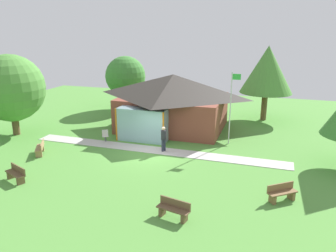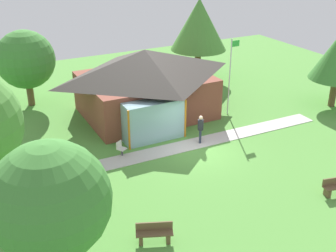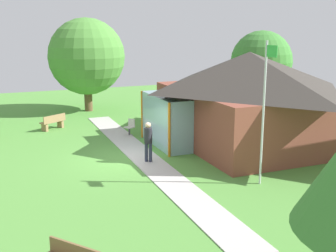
# 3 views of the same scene
# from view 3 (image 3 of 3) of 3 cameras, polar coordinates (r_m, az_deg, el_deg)

# --- Properties ---
(ground_plane) EXTENTS (44.00, 44.00, 0.00)m
(ground_plane) POSITION_cam_3_polar(r_m,az_deg,el_deg) (18.82, -5.13, -4.42)
(ground_plane) COLOR #54933D
(pavilion) EXTENTS (9.10, 8.10, 4.48)m
(pavilion) POSITION_cam_3_polar(r_m,az_deg,el_deg) (21.05, 10.17, 3.87)
(pavilion) COLOR brown
(pavilion) RESTS_ON ground_plane
(footpath) EXTENTS (18.03, 1.50, 0.03)m
(footpath) POSITION_cam_3_polar(r_m,az_deg,el_deg) (19.00, -3.26, -4.16)
(footpath) COLOR #BCB7B2
(footpath) RESTS_ON ground_plane
(flagpole) EXTENTS (0.64, 0.08, 5.20)m
(flagpole) POSITION_cam_3_polar(r_m,az_deg,el_deg) (15.50, 12.69, 2.47)
(flagpole) COLOR silver
(flagpole) RESTS_ON ground_plane
(bench_mid_left) EXTENTS (1.16, 1.51, 0.84)m
(bench_mid_left) POSITION_cam_3_polar(r_m,az_deg,el_deg) (24.81, -15.04, 0.47)
(bench_mid_left) COLOR #9E7A51
(bench_mid_left) RESTS_ON ground_plane
(patio_chair_west) EXTENTS (0.60, 0.60, 0.86)m
(patio_chair_west) POSITION_cam_3_polar(r_m,az_deg,el_deg) (22.80, -5.08, -0.19)
(patio_chair_west) COLOR beige
(patio_chair_west) RESTS_ON ground_plane
(visitor_on_path) EXTENTS (0.34, 0.34, 1.74)m
(visitor_on_path) POSITION_cam_3_polar(r_m,az_deg,el_deg) (18.08, -2.65, -1.74)
(visitor_on_path) COLOR #2D3347
(visitor_on_path) RESTS_ON ground_plane
(tree_behind_pavilion_left) EXTENTS (4.06, 4.06, 5.39)m
(tree_behind_pavilion_left) POSITION_cam_3_polar(r_m,az_deg,el_deg) (29.40, 12.33, 8.37)
(tree_behind_pavilion_left) COLOR brown
(tree_behind_pavilion_left) RESTS_ON ground_plane
(tree_west_hedge) EXTENTS (5.08, 5.08, 6.22)m
(tree_west_hedge) POSITION_cam_3_polar(r_m,az_deg,el_deg) (29.34, -10.79, 9.06)
(tree_west_hedge) COLOR brown
(tree_west_hedge) RESTS_ON ground_plane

